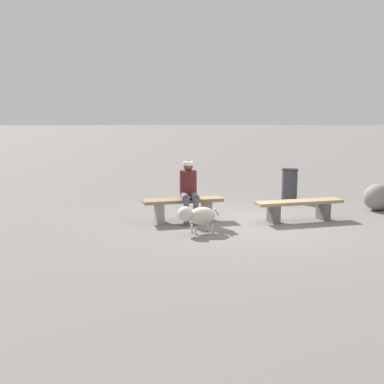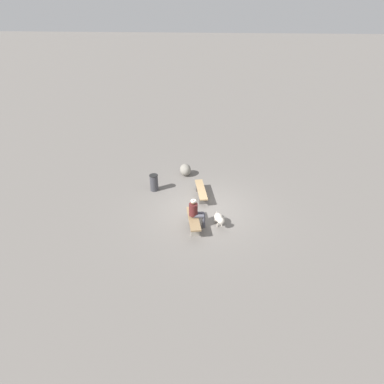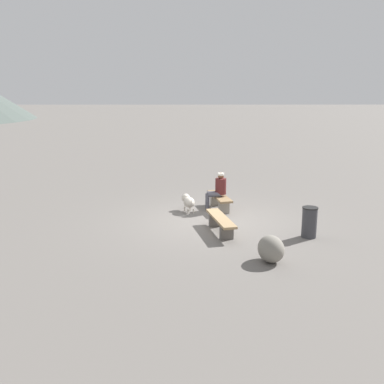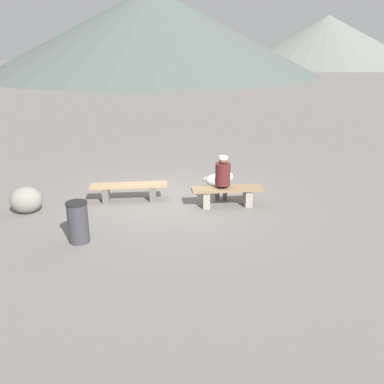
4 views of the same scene
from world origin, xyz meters
TOP-DOWN VIEW (x-y plane):
  - ground at (0.00, 0.00)m, footprint 210.00×210.00m
  - bench_left at (-1.07, -0.21)m, footprint 1.90×0.75m
  - bench_right at (1.33, -0.34)m, footprint 1.71×0.75m
  - seated_person at (1.22, -0.27)m, footprint 0.38×0.67m
  - dog at (1.10, 0.68)m, footprint 0.80×0.49m
  - trash_bin at (-1.48, -2.53)m, footprint 0.42×0.42m
  - boulder at (-3.21, -1.21)m, footprint 0.85×0.75m
  - distant_peak_1 at (-9.40, 46.54)m, footprint 43.20×43.20m
  - distant_peak_2 at (17.84, 72.89)m, footprint 34.83×34.83m

SIDE VIEW (x-z plane):
  - ground at x=0.00m, z-range -0.06..0.00m
  - bench_left at x=-1.07m, z-range 0.08..0.51m
  - boulder at x=-3.21m, z-range 0.00..0.62m
  - bench_right at x=1.33m, z-range 0.09..0.56m
  - dog at x=1.10m, z-range 0.07..0.60m
  - trash_bin at x=-1.48m, z-range 0.00..0.83m
  - seated_person at x=1.22m, z-range 0.10..1.35m
  - distant_peak_2 at x=17.84m, z-range 0.00..8.99m
  - distant_peak_1 at x=-9.40m, z-range 0.00..10.72m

